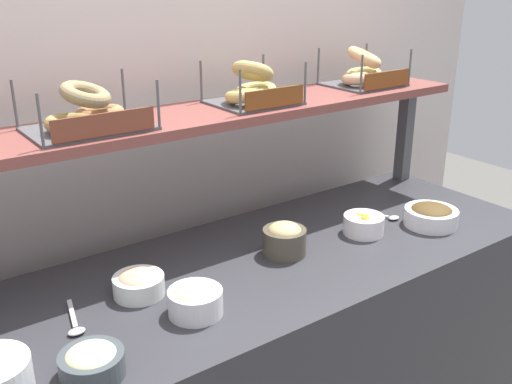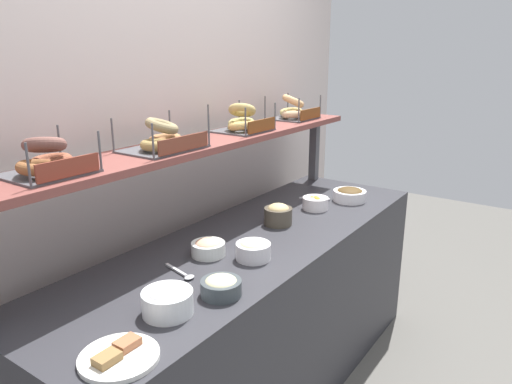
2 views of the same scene
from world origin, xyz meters
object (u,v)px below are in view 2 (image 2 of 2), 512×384
(bowl_tuna_salad, at_px, (221,286))
(bagel_basket_sesame, at_px, (242,122))
(bagel_basket_cinnamon_raisin, at_px, (46,161))
(serving_spoon_near_plate, at_px, (183,274))
(bowl_chocolate_spread, at_px, (350,194))
(bowl_hummus, at_px, (279,214))
(serving_plate_white, at_px, (119,356))
(bagel_basket_plain, at_px, (293,111))
(bagel_basket_everything, at_px, (163,139))
(bowl_fruit_salad, at_px, (315,203))
(bowl_lox_spread, at_px, (208,247))
(bowl_scallion_spread, at_px, (253,249))
(bowl_cream_cheese, at_px, (167,300))
(serving_spoon_by_edge, at_px, (320,199))

(bowl_tuna_salad, bearing_deg, bagel_basket_sesame, 31.55)
(bagel_basket_cinnamon_raisin, bearing_deg, serving_spoon_near_plate, -39.52)
(bagel_basket_cinnamon_raisin, distance_m, bagel_basket_sesame, 1.09)
(bowl_chocolate_spread, xyz_separation_m, bagel_basket_sesame, (-0.49, 0.39, 0.44))
(bowl_hummus, xyz_separation_m, bagel_basket_cinnamon_raisin, (-1.02, 0.28, 0.42))
(serving_plate_white, bearing_deg, bagel_basket_plain, 15.70)
(bowl_hummus, xyz_separation_m, bagel_basket_everything, (-0.50, 0.26, 0.42))
(bowl_hummus, distance_m, bagel_basket_sesame, 0.51)
(bowl_hummus, relative_size, bowl_tuna_salad, 0.95)
(bagel_basket_sesame, bearing_deg, bowl_fruit_salad, -50.87)
(bowl_lox_spread, bearing_deg, bowl_chocolate_spread, -9.22)
(bowl_scallion_spread, bearing_deg, serving_spoon_near_plate, 154.77)
(bagel_basket_plain, bearing_deg, bowl_hummus, -154.55)
(bowl_fruit_salad, height_order, bagel_basket_plain, bagel_basket_plain)
(serving_spoon_near_plate, distance_m, bagel_basket_plain, 1.41)
(serving_spoon_near_plate, relative_size, bagel_basket_sesame, 0.65)
(bowl_tuna_salad, xyz_separation_m, bowl_lox_spread, (0.24, 0.26, 0.00))
(bagel_basket_cinnamon_raisin, bearing_deg, bowl_tuna_salad, -58.62)
(bowl_cream_cheese, xyz_separation_m, bagel_basket_everything, (0.41, 0.41, 0.42))
(bowl_lox_spread, bearing_deg, bagel_basket_cinnamon_raisin, 156.72)
(bowl_tuna_salad, distance_m, bagel_basket_everything, 0.68)
(bowl_tuna_salad, xyz_separation_m, serving_spoon_near_plate, (0.04, 0.21, -0.03))
(bowl_scallion_spread, xyz_separation_m, serving_spoon_near_plate, (-0.28, 0.13, -0.04))
(bowl_scallion_spread, distance_m, serving_plate_white, 0.77)
(serving_spoon_near_plate, distance_m, serving_spoon_by_edge, 1.16)
(bowl_cream_cheese, xyz_separation_m, bowl_chocolate_spread, (1.47, 0.02, -0.01))
(bowl_cream_cheese, relative_size, serving_spoon_by_edge, 1.02)
(bowl_chocolate_spread, height_order, bagel_basket_everything, bagel_basket_everything)
(bowl_hummus, distance_m, serving_spoon_by_edge, 0.48)
(bowl_chocolate_spread, bearing_deg, bowl_fruit_salad, 159.79)
(bowl_scallion_spread, bearing_deg, bowl_tuna_salad, -165.20)
(bowl_lox_spread, xyz_separation_m, serving_spoon_near_plate, (-0.20, -0.05, -0.03))
(bowl_hummus, height_order, bagel_basket_plain, bagel_basket_plain)
(serving_spoon_by_edge, distance_m, bagel_basket_plain, 0.56)
(bagel_basket_plain, bearing_deg, bagel_basket_cinnamon_raisin, -179.53)
(bowl_hummus, bearing_deg, bowl_cream_cheese, -170.84)
(bowl_scallion_spread, relative_size, bagel_basket_everything, 0.44)
(serving_spoon_by_edge, height_order, bagel_basket_everything, bagel_basket_everything)
(bowl_hummus, bearing_deg, bagel_basket_sesame, 75.76)
(bowl_chocolate_spread, xyz_separation_m, serving_spoon_near_plate, (-1.25, 0.12, -0.03))
(bowl_chocolate_spread, relative_size, bagel_basket_plain, 0.68)
(bagel_basket_sesame, height_order, bagel_basket_plain, same)
(bowl_lox_spread, relative_size, serving_plate_white, 0.64)
(serving_spoon_by_edge, bearing_deg, bowl_chocolate_spread, -59.63)
(serving_spoon_near_plate, relative_size, serving_spoon_by_edge, 1.05)
(bowl_scallion_spread, height_order, bowl_chocolate_spread, bowl_scallion_spread)
(bowl_hummus, xyz_separation_m, bowl_chocolate_spread, (0.56, -0.12, -0.01))
(bagel_basket_cinnamon_raisin, bearing_deg, bagel_basket_plain, 0.47)
(bowl_scallion_spread, bearing_deg, serving_spoon_by_edge, 9.72)
(serving_spoon_by_edge, relative_size, bagel_basket_everything, 0.50)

